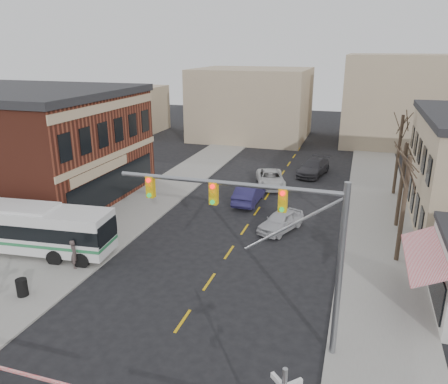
# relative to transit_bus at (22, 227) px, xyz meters

# --- Properties ---
(ground) EXTENTS (160.00, 160.00, 0.00)m
(ground) POSITION_rel_transit_bus_xyz_m (12.97, -6.01, -1.77)
(ground) COLOR black
(ground) RESTS_ON ground
(sidewalk_west) EXTENTS (5.00, 60.00, 0.12)m
(sidewalk_west) POSITION_rel_transit_bus_xyz_m (3.47, 13.99, -1.71)
(sidewalk_west) COLOR gray
(sidewalk_west) RESTS_ON ground
(sidewalk_east) EXTENTS (5.00, 60.00, 0.12)m
(sidewalk_east) POSITION_rel_transit_bus_xyz_m (22.47, 13.99, -1.71)
(sidewalk_east) COLOR gray
(sidewalk_east) RESTS_ON ground
(tree_east_a) EXTENTS (0.28, 0.28, 6.75)m
(tree_east_a) POSITION_rel_transit_bus_xyz_m (23.47, 5.99, 1.72)
(tree_east_a) COLOR #382B21
(tree_east_a) RESTS_ON sidewalk_east
(tree_east_b) EXTENTS (0.28, 0.28, 6.30)m
(tree_east_b) POSITION_rel_transit_bus_xyz_m (23.77, 11.99, 1.50)
(tree_east_b) COLOR #382B21
(tree_east_b) RESTS_ON sidewalk_east
(tree_east_c) EXTENTS (0.28, 0.28, 7.20)m
(tree_east_c) POSITION_rel_transit_bus_xyz_m (23.97, 19.99, 1.95)
(tree_east_c) COLOR #382B21
(tree_east_c) RESTS_ON sidewalk_east
(transit_bus) EXTENTS (12.38, 3.84, 3.14)m
(transit_bus) POSITION_rel_transit_bus_xyz_m (0.00, 0.00, 0.00)
(transit_bus) COLOR silver
(transit_bus) RESTS_ON ground
(traffic_signal_mast) EXTENTS (10.01, 0.30, 8.00)m
(traffic_signal_mast) POSITION_rel_transit_bus_xyz_m (17.50, -4.28, 3.97)
(traffic_signal_mast) COLOR gray
(traffic_signal_mast) RESTS_ON ground
(trash_bin) EXTENTS (0.60, 0.60, 0.97)m
(trash_bin) POSITION_rel_transit_bus_xyz_m (3.84, -4.59, -1.17)
(trash_bin) COLOR black
(trash_bin) RESTS_ON sidewalk_west
(car_a) EXTENTS (3.28, 4.75, 1.50)m
(car_a) POSITION_rel_transit_bus_xyz_m (15.55, 8.68, -1.02)
(car_a) COLOR #BABABF
(car_a) RESTS_ON ground
(car_b) EXTENTS (1.87, 5.16, 1.69)m
(car_b) POSITION_rel_transit_bus_xyz_m (11.80, 13.88, -0.93)
(car_b) COLOR #1F1B45
(car_b) RESTS_ON ground
(car_c) EXTENTS (4.01, 5.98, 1.52)m
(car_c) POSITION_rel_transit_bus_xyz_m (12.63, 19.08, -1.01)
(car_c) COLOR silver
(car_c) RESTS_ON ground
(car_d) EXTENTS (3.42, 5.99, 1.64)m
(car_d) POSITION_rel_transit_bus_xyz_m (16.15, 24.28, -0.96)
(car_d) COLOR #3D3C41
(car_d) RESTS_ON ground
(pedestrian_near) EXTENTS (0.66, 0.78, 1.80)m
(pedestrian_near) POSITION_rel_transit_bus_xyz_m (4.64, -1.00, -0.75)
(pedestrian_near) COLOR #4B3D3C
(pedestrian_near) RESTS_ON sidewalk_west
(pedestrian_far) EXTENTS (1.06, 0.97, 1.76)m
(pedestrian_far) POSITION_rel_transit_bus_xyz_m (3.28, 2.29, -0.77)
(pedestrian_far) COLOR #333959
(pedestrian_far) RESTS_ON sidewalk_west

